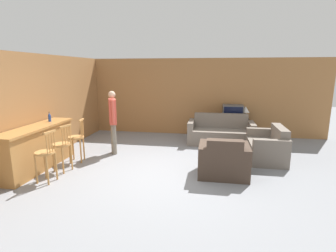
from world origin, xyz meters
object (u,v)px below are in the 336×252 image
loveseat_right (268,147)px  table_lamp (246,110)px  tv (233,112)px  bottle (50,117)px  bar_chair_far (77,140)px  person_by_window (113,119)px  coffee_table (225,146)px  bar_chair_near (46,156)px  couch_far (221,133)px  armchair_near (223,161)px  bar_chair_mid (62,148)px  tv_unit (232,128)px

loveseat_right → table_lamp: bearing=99.3°
tv → bottle: size_ratio=2.82×
bar_chair_far → person_by_window: (0.64, 0.76, 0.41)m
coffee_table → bottle: bottle is taller
bar_chair_near → coffee_table: size_ratio=1.05×
tv → person_by_window: bearing=-145.2°
bar_chair_near → person_by_window: 2.12m
bottle → person_by_window: (1.29, 0.79, -0.14)m
couch_far → person_by_window: (-2.86, -1.48, 0.63)m
loveseat_right → tv: size_ratio=2.07×
couch_far → coffee_table: couch_far is taller
table_lamp → person_by_window: size_ratio=0.25×
armchair_near → person_by_window: bearing=159.5°
couch_far → loveseat_right: (1.13, -1.29, -0.00)m
coffee_table → tv: size_ratio=1.54×
bar_chair_mid → bottle: bottle is taller
tv_unit → bottle: (-4.54, -3.05, 0.78)m
bar_chair_far → tv: (3.89, 3.01, 0.32)m
bar_chair_far → tv_unit: (3.89, 3.02, -0.23)m
bottle → person_by_window: 1.53m
loveseat_right → tv: bearing=109.6°
bar_chair_near → bottle: bottle is taller
coffee_table → table_lamp: 2.36m
couch_far → tv_unit: couch_far is taller
couch_far → table_lamp: table_lamp is taller
loveseat_right → table_lamp: 2.20m
coffee_table → bottle: size_ratio=4.35×
bar_chair_mid → couch_far: 4.53m
bar_chair_far → couch_far: (3.50, 2.23, -0.23)m
bar_chair_far → table_lamp: size_ratio=2.47×
loveseat_right → coffee_table: size_ratio=1.34×
bottle → table_lamp: (4.94, 3.05, -0.15)m
couch_far → coffee_table: size_ratio=1.94×
bar_chair_near → bar_chair_mid: (-0.00, 0.59, 0.00)m
tv → person_by_window: person_by_window is taller
tv_unit → bottle: size_ratio=4.73×
person_by_window → loveseat_right: bearing=2.6°
bar_chair_near → tv_unit: size_ratio=0.96×
bar_chair_far → armchair_near: bar_chair_far is taller
bar_chair_far → couch_far: bar_chair_far is taller
tv → person_by_window: size_ratio=0.39×
bar_chair_far → loveseat_right: bearing=11.5°
bar_chair_mid → bottle: size_ratio=4.55×
loveseat_right → tv_unit: size_ratio=1.24×
bar_chair_near → tv_unit: bearing=47.5°
bar_chair_mid → loveseat_right: 4.89m
couch_far → tv: tv is taller
armchair_near → tv: tv is taller
bar_chair_near → coffee_table: bearing=30.3°
loveseat_right → armchair_near: bearing=-132.0°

